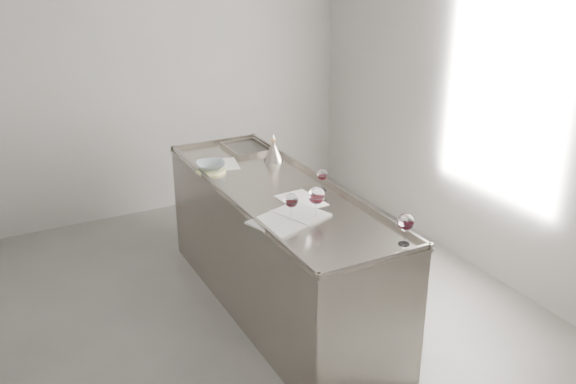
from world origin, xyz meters
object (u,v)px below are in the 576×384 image
notebook (289,219)px  ceramic_bowl (211,165)px  wine_glass_left (291,201)px  wine_glass_right (405,223)px  wine_funnel (273,153)px  wine_glass_small (323,176)px  wine_glass_middle (316,196)px  counter (278,250)px

notebook → ceramic_bowl: size_ratio=2.53×
wine_glass_left → wine_glass_right: (0.41, -0.61, 0.01)m
wine_glass_left → wine_funnel: (0.39, 1.03, -0.05)m
wine_glass_left → wine_glass_small: size_ratio=1.13×
wine_glass_middle → counter: bearing=89.9°
wine_glass_left → ceramic_bowl: 1.05m
wine_glass_small → wine_funnel: 0.70m
notebook → ceramic_bowl: (-0.11, 1.04, 0.04)m
wine_glass_small → notebook: wine_glass_small is taller
wine_glass_left → notebook: wine_glass_left is taller
counter → wine_funnel: 0.81m
wine_glass_right → wine_funnel: bearing=90.8°
wine_glass_small → notebook: 0.56m
counter → wine_glass_left: size_ratio=14.06×
wine_glass_left → counter: bearing=72.9°
wine_glass_small → notebook: (-0.44, -0.33, -0.10)m
notebook → wine_funnel: wine_funnel is taller
wine_glass_middle → wine_funnel: size_ratio=0.92×
wine_glass_middle → ceramic_bowl: 1.14m
notebook → wine_funnel: (0.41, 1.03, 0.06)m
wine_glass_left → wine_glass_right: bearing=-55.9°
counter → wine_funnel: (0.24, 0.55, 0.54)m
wine_glass_middle → wine_glass_right: (0.27, -0.55, -0.01)m
wine_glass_right → notebook: bearing=125.5°
wine_glass_left → wine_glass_middle: wine_glass_middle is taller
wine_glass_small → ceramic_bowl: bearing=127.7°
wine_glass_small → wine_funnel: bearing=92.5°
wine_glass_left → wine_glass_small: bearing=37.9°
wine_glass_right → wine_funnel: size_ratio=0.83×
wine_glass_right → ceramic_bowl: size_ratio=0.89×
counter → ceramic_bowl: bearing=115.9°
counter → wine_glass_left: wine_glass_left is taller
wine_glass_left → wine_glass_small: (0.42, 0.33, -0.01)m
wine_glass_right → counter: bearing=103.9°
wine_glass_small → wine_glass_left: bearing=-142.1°
wine_glass_left → wine_glass_middle: (0.14, -0.06, 0.03)m
counter → notebook: bearing=-108.9°
counter → ceramic_bowl: size_ratio=11.34×
wine_glass_middle → wine_glass_right: wine_glass_middle is taller
wine_glass_right → wine_glass_small: (0.01, 0.94, -0.03)m
wine_glass_left → wine_glass_middle: bearing=-23.2°
ceramic_bowl → notebook: bearing=-83.9°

